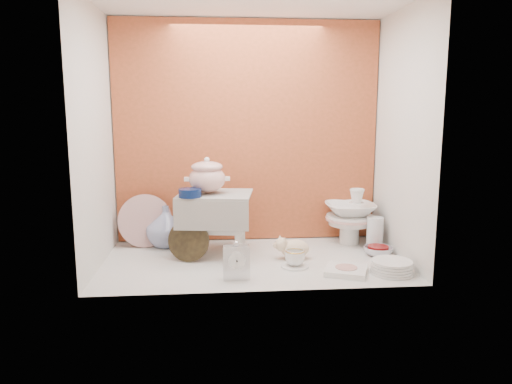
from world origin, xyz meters
TOP-DOWN VIEW (x-y plane):
  - ground at (0.00, 0.00)m, footprint 1.80×1.80m
  - niche_shell at (0.00, 0.18)m, footprint 1.86×1.03m
  - step_stool at (-0.22, 0.17)m, footprint 0.50×0.44m
  - soup_tureen at (-0.27, 0.17)m, footprint 0.33×0.33m
  - cobalt_bowl at (-0.37, 0.05)m, footprint 0.17×0.17m
  - floral_platter at (-0.69, 0.37)m, footprint 0.36×0.11m
  - blue_white_vase at (-0.55, 0.36)m, footprint 0.31×0.31m
  - lacquer_tray at (-0.39, 0.03)m, footprint 0.27×0.14m
  - mantel_clock at (-0.11, -0.32)m, footprint 0.14×0.05m
  - plush_pig at (0.26, 0.01)m, footprint 0.26×0.23m
  - teacup_saucer at (0.23, -0.14)m, footprint 0.18×0.18m
  - gold_rim_teacup at (0.23, -0.14)m, footprint 0.14×0.14m
  - lattice_dish at (0.50, -0.27)m, footprint 0.29×0.29m
  - dinner_plate_stack at (0.76, -0.29)m, footprint 0.30×0.30m
  - crystal_bowl at (0.79, 0.04)m, footprint 0.21×0.21m
  - clear_glass_vase at (0.81, 0.17)m, footprint 0.13×0.13m
  - porcelain_tower at (0.69, 0.32)m, footprint 0.35×0.35m

SIDE VIEW (x-z plane):
  - ground at x=0.00m, z-range 0.00..0.00m
  - teacup_saucer at x=0.23m, z-range 0.00..0.01m
  - lattice_dish at x=0.50m, z-range 0.00..0.03m
  - crystal_bowl at x=0.79m, z-range 0.00..0.06m
  - dinner_plate_stack at x=0.76m, z-range 0.00..0.07m
  - gold_rim_teacup at x=0.23m, z-range 0.01..0.10m
  - plush_pig at x=0.26m, z-range 0.00..0.13m
  - mantel_clock at x=-0.11m, z-range 0.00..0.21m
  - clear_glass_vase at x=0.81m, z-range 0.00..0.21m
  - lacquer_tray at x=-0.39m, z-range 0.00..0.26m
  - blue_white_vase at x=-0.55m, z-range 0.00..0.27m
  - floral_platter at x=-0.69m, z-range 0.00..0.35m
  - porcelain_tower at x=0.69m, z-range 0.00..0.38m
  - step_stool at x=-0.22m, z-range 0.00..0.39m
  - cobalt_bowl at x=-0.37m, z-range 0.39..0.44m
  - soup_tureen at x=-0.27m, z-range 0.39..0.62m
  - niche_shell at x=0.00m, z-range 0.17..1.70m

